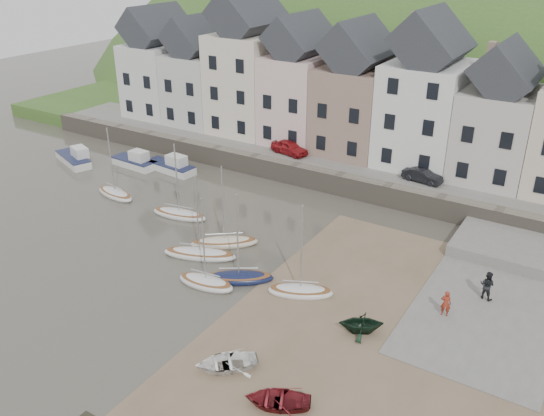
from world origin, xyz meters
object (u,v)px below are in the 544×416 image
Objects in this scene: car_left at (289,147)px; car_right at (422,175)px; rowboat_white at (226,362)px; rowboat_red at (278,399)px; person_red at (446,303)px; person_dark at (487,285)px; sailboat_0 at (115,193)px; rowboat_green at (361,322)px.

car_left reaches higher than car_right.
rowboat_white reaches higher than rowboat_red.
person_red reaches higher than rowboat_white.
car_right is at bearing -45.49° from person_dark.
sailboat_0 is 16.40m from car_left.
sailboat_0 is 1.97× the size of rowboat_white.
rowboat_white is 16.51m from person_dark.
car_left is (-15.97, 19.35, 1.54)m from rowboat_green.
rowboat_white is at bearing -66.50° from rowboat_green.
rowboat_white is 25.77m from car_right.
rowboat_white is at bearing -176.01° from car_right.
sailboat_0 is 24.23m from rowboat_white.
person_dark is at bearing 100.63° from rowboat_white.
rowboat_red is at bearing -28.51° from sailboat_0.
car_left is (-19.48, 15.38, 1.31)m from person_red.
rowboat_green reaches higher than rowboat_red.
person_red is (8.15, 10.28, 0.54)m from rowboat_white.
person_red is 0.48× the size of car_right.
car_left is 12.83m from car_right.
rowboat_white is at bearing 41.04° from person_red.
sailboat_0 is 2.56× the size of rowboat_green.
person_red reaches higher than rowboat_green.
rowboat_green is 1.34× the size of person_dark.
car_left reaches higher than rowboat_green.
car_right is at bearing 159.36° from rowboat_red.
rowboat_green is 8.66m from person_dark.
rowboat_white is 0.95× the size of car_right.
car_right is (-3.14, 19.35, 1.44)m from rowboat_green.
car_right reaches higher than rowboat_red.
person_red is 0.88× the size of person_dark.
rowboat_green is 0.65× the size of car_left.
person_dark reaches higher than rowboat_white.
rowboat_red is 12.02m from person_red.
car_right is (22.31, 13.24, 1.89)m from sailboat_0.
sailboat_0 reaches higher than car_left.
person_dark is at bearing -128.33° from person_red.
car_left reaches higher than rowboat_red.
person_dark is (1.59, 3.03, 0.11)m from person_red.
rowboat_white is at bearing -30.85° from sailboat_0.
sailboat_0 reaches higher than rowboat_green.
rowboat_red is (-1.09, -7.12, -0.33)m from rowboat_green.
person_red is at bearing -4.23° from sailboat_0.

